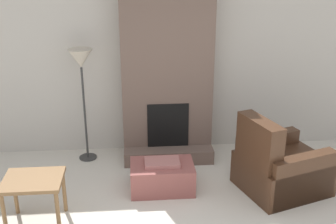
{
  "coord_description": "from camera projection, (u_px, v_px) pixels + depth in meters",
  "views": [
    {
      "loc": [
        -0.46,
        -3.1,
        2.81
      ],
      "look_at": [
        0.0,
        2.34,
        0.72
      ],
      "focal_mm": 45.0,
      "sensor_mm": 36.0,
      "label": 1
    }
  ],
  "objects": [
    {
      "name": "ottoman",
      "position": [
        162.0,
        176.0,
        5.24
      ],
      "size": [
        0.78,
        0.5,
        0.4
      ],
      "color": "#8C4C47",
      "rests_on": "ground_plane"
    },
    {
      "name": "armchair",
      "position": [
        278.0,
        168.0,
        5.19
      ],
      "size": [
        1.2,
        1.12,
        1.0
      ],
      "rotation": [
        0.0,
        0.0,
        1.89
      ],
      "color": "#422819",
      "rests_on": "ground_plane"
    },
    {
      "name": "side_table",
      "position": [
        33.0,
        186.0,
        4.47
      ],
      "size": [
        0.62,
        0.52,
        0.56
      ],
      "color": "brown",
      "rests_on": "ground_plane"
    },
    {
      "name": "fireplace",
      "position": [
        167.0,
        72.0,
        5.83
      ],
      "size": [
        1.25,
        0.66,
        2.6
      ],
      "color": "brown",
      "rests_on": "ground_plane"
    },
    {
      "name": "wall_back",
      "position": [
        165.0,
        63.0,
        6.04
      ],
      "size": [
        7.82,
        0.06,
        2.6
      ],
      "primitive_type": "cube",
      "color": "#BCB7AD",
      "rests_on": "ground_plane"
    },
    {
      "name": "floor_lamp_left",
      "position": [
        81.0,
        65.0,
        5.61
      ],
      "size": [
        0.33,
        0.33,
        1.6
      ],
      "color": "#333333",
      "rests_on": "ground_plane"
    }
  ]
}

